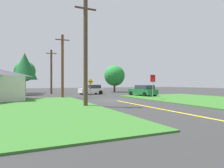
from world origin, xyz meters
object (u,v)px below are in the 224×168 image
direction_sign (91,85)px  oak_tree_left (25,71)px  utility_pole_near (86,52)px  stop_sign (153,82)px  car_approaching_junction (92,90)px  oak_tree_right (25,66)px  pine_tree_center (114,76)px  car_on_crossroad (143,91)px  utility_pole_mid (62,66)px  utility_pole_far (51,71)px

direction_sign → oak_tree_left: oak_tree_left is taller
utility_pole_near → oak_tree_left: size_ratio=1.40×
stop_sign → car_approaching_junction: stop_sign is taller
direction_sign → oak_tree_right: (-8.51, 8.19, 3.05)m
oak_tree_left → pine_tree_center: size_ratio=1.08×
pine_tree_center → oak_tree_right: (-17.71, -3.56, 1.12)m
utility_pole_near → oak_tree_right: utility_pole_near is taller
car_on_crossroad → utility_pole_mid: 12.02m
utility_pole_near → direction_sign: size_ratio=3.39×
car_on_crossroad → utility_pole_far: size_ratio=0.60×
utility_pole_near → oak_tree_left: bearing=99.9°
car_on_crossroad → direction_sign: size_ratio=1.83×
utility_pole_near → utility_pole_far: utility_pole_near is taller
stop_sign → pine_tree_center: bearing=-116.0°
stop_sign → utility_pole_near: 9.70m
car_approaching_junction → oak_tree_right: 11.47m
direction_sign → car_on_crossroad: bearing=-15.3°
utility_pole_near → utility_pole_far: (-0.25, 20.29, -0.45)m
oak_tree_left → oak_tree_right: bearing=-90.4°
stop_sign → utility_pole_near: bearing=5.3°
car_approaching_junction → pine_tree_center: 9.86m
car_approaching_junction → car_on_crossroad: 9.38m
stop_sign → oak_tree_right: (-13.44, 16.03, 2.60)m
utility_pole_near → direction_sign: 11.93m
utility_pole_near → pine_tree_center: size_ratio=1.51×
direction_sign → oak_tree_left: size_ratio=0.41×
car_approaching_junction → car_on_crossroad: same height
car_approaching_junction → oak_tree_right: size_ratio=0.61×
stop_sign → oak_tree_right: bearing=-63.7°
direction_sign → car_approaching_junction: bearing=70.5°
car_on_crossroad → utility_pole_mid: bearing=74.3°
utility_pole_far → pine_tree_center: (13.40, 2.35, -0.46)m
car_approaching_junction → utility_pole_far: 7.93m
utility_pole_far → oak_tree_left: bearing=128.1°
utility_pole_near → utility_pole_far: size_ratio=1.11×
utility_pole_near → oak_tree_right: (-4.56, 19.08, 0.21)m
oak_tree_right → utility_pole_mid: bearing=-63.4°
stop_sign → pine_tree_center: pine_tree_center is taller
direction_sign → pine_tree_center: pine_tree_center is taller
utility_pole_mid → utility_pole_far: utility_pole_mid is taller
direction_sign → oak_tree_right: oak_tree_right is taller
utility_pole_near → pine_tree_center: bearing=59.9°
car_on_crossroad → oak_tree_right: 19.32m
car_on_crossroad → utility_pole_mid: (-11.47, 1.29, 3.36)m
utility_pole_near → utility_pole_mid: bearing=90.5°
utility_pole_near → utility_pole_far: bearing=90.7°
stop_sign → direction_sign: stop_sign is taller
car_on_crossroad → oak_tree_left: size_ratio=0.76×
utility_pole_mid → utility_pole_far: (-0.17, 10.15, -0.18)m
car_on_crossroad → direction_sign: direction_sign is taller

